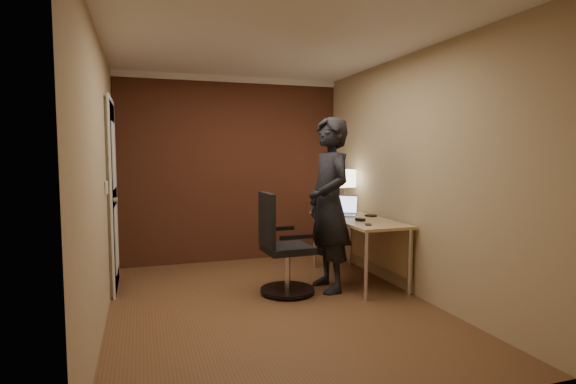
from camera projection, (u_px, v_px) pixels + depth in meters
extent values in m
plane|color=brown|center=(271.00, 305.00, 4.36)|extent=(4.00, 4.00, 0.00)
plane|color=white|center=(271.00, 42.00, 4.15)|extent=(4.00, 4.00, 0.00)
plane|color=tan|center=(231.00, 170.00, 6.15)|extent=(3.00, 0.00, 3.00)
plane|color=tan|center=(376.00, 195.00, 2.36)|extent=(3.00, 0.00, 3.00)
plane|color=tan|center=(100.00, 180.00, 3.79)|extent=(0.00, 4.00, 4.00)
plane|color=tan|center=(408.00, 174.00, 4.72)|extent=(0.00, 4.00, 4.00)
cube|color=brown|center=(231.00, 170.00, 6.12)|extent=(2.98, 0.06, 2.50)
cube|color=silver|center=(230.00, 79.00, 6.01)|extent=(3.00, 0.08, 0.08)
cube|color=silver|center=(100.00, 33.00, 3.70)|extent=(0.08, 4.00, 0.08)
cube|color=silver|center=(407.00, 57.00, 4.60)|extent=(0.08, 4.00, 0.08)
cube|color=silver|center=(112.00, 197.00, 4.86)|extent=(0.05, 0.82, 2.02)
cube|color=silver|center=(114.00, 197.00, 4.86)|extent=(0.02, 0.92, 2.12)
cylinder|color=silver|center=(115.00, 200.00, 4.56)|extent=(0.05, 0.05, 0.05)
cube|color=silver|center=(107.00, 187.00, 4.23)|extent=(0.02, 0.08, 0.12)
cube|color=tan|center=(357.00, 219.00, 5.16)|extent=(0.60, 1.50, 0.03)
cube|color=tan|center=(378.00, 242.00, 5.27)|extent=(0.02, 1.38, 0.54)
cylinder|color=silver|center=(366.00, 266.00, 4.46)|extent=(0.04, 0.04, 0.70)
cylinder|color=silver|center=(315.00, 241.00, 5.76)|extent=(0.04, 0.04, 0.70)
cylinder|color=silver|center=(409.00, 263.00, 4.61)|extent=(0.04, 0.04, 0.70)
cylinder|color=silver|center=(350.00, 239.00, 5.92)|extent=(0.04, 0.04, 0.70)
cube|color=silver|center=(344.00, 211.00, 5.76)|extent=(0.11, 0.11, 0.01)
cylinder|color=silver|center=(344.00, 199.00, 5.74)|extent=(0.01, 0.01, 0.30)
cube|color=white|center=(345.00, 178.00, 5.72)|extent=(0.22, 0.22, 0.22)
cube|color=silver|center=(342.00, 215.00, 5.37)|extent=(0.40, 0.38, 0.01)
cube|color=silver|center=(344.00, 204.00, 5.46)|extent=(0.30, 0.24, 0.22)
cube|color=#B2CCF2|center=(344.00, 204.00, 5.45)|extent=(0.27, 0.22, 0.19)
cube|color=gray|center=(342.00, 214.00, 5.36)|extent=(0.30, 0.27, 0.00)
cube|color=black|center=(360.00, 220.00, 4.92)|extent=(0.09, 0.11, 0.03)
cube|color=black|center=(368.00, 224.00, 4.65)|extent=(0.10, 0.13, 0.01)
cube|color=black|center=(371.00, 216.00, 5.27)|extent=(0.12, 0.13, 0.02)
cylinder|color=black|center=(287.00, 290.00, 4.72)|extent=(0.57, 0.57, 0.03)
cylinder|color=silver|center=(287.00, 270.00, 4.70)|extent=(0.06, 0.06, 0.43)
cube|color=black|center=(287.00, 249.00, 4.68)|extent=(0.49, 0.49, 0.07)
cube|color=black|center=(267.00, 220.00, 4.58)|extent=(0.07, 0.43, 0.56)
cube|color=black|center=(279.00, 229.00, 4.91)|extent=(0.35, 0.07, 0.04)
cube|color=black|center=(297.00, 237.00, 4.42)|extent=(0.35, 0.07, 0.04)
imported|color=black|center=(329.00, 204.00, 4.79)|extent=(0.47, 0.69, 1.85)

